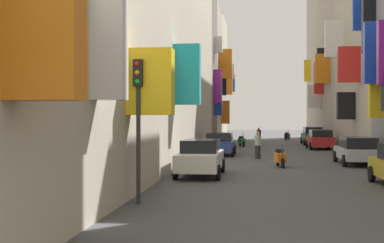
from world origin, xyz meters
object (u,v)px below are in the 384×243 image
scooter_black (287,136)px  parked_car_silver (357,150)px  parked_car_red (320,139)px  pedestrian_near_left (258,145)px  traffic_light_near_corner (138,105)px  parked_car_white (201,157)px  parked_car_blue (220,143)px  pedestrian_near_right (259,136)px  scooter_orange (280,157)px  scooter_green (242,141)px  parked_car_green (312,135)px

scooter_black → parked_car_silver: bearing=-86.5°
parked_car_silver → scooter_black: bearing=93.5°
scooter_black → parked_car_red: bearing=-84.3°
pedestrian_near_left → traffic_light_near_corner: 16.96m
parked_car_silver → parked_car_white: parked_car_white is taller
parked_car_silver → parked_car_white: bearing=-141.0°
parked_car_blue → pedestrian_near_right: bearing=78.9°
scooter_orange → scooter_black: 31.06m
parked_car_silver → scooter_green: parked_car_silver is taller
scooter_black → pedestrian_near_left: bearing=-97.2°
parked_car_silver → pedestrian_near_right: 19.71m
parked_car_silver → parked_car_green: size_ratio=0.98×
parked_car_blue → scooter_black: size_ratio=2.27×
parked_car_blue → parked_car_green: 16.44m
parked_car_silver → scooter_green: bearing=111.3°
parked_car_white → scooter_black: size_ratio=2.50×
parked_car_blue → pedestrian_near_right: pedestrian_near_right is taller
parked_car_red → scooter_green: (-6.13, 2.86, -0.32)m
parked_car_silver → parked_car_blue: (-7.48, 5.85, 0.01)m
scooter_orange → traffic_light_near_corner: bearing=-111.3°
scooter_orange → scooter_black: (2.22, 30.98, -0.00)m
pedestrian_near_left → scooter_black: bearing=82.8°
scooter_green → pedestrian_near_left: bearing=-84.4°
parked_car_red → pedestrian_near_left: (-4.85, -10.13, 0.02)m
parked_car_red → scooter_orange: size_ratio=2.41×
parked_car_green → traffic_light_near_corner: traffic_light_near_corner is taller
parked_car_silver → parked_car_red: size_ratio=1.00×
parked_car_silver → parked_car_blue: parked_car_blue is taller
pedestrian_near_left → pedestrian_near_right: pedestrian_near_left is taller
parked_car_red → scooter_orange: parked_car_red is taller
traffic_light_near_corner → scooter_orange: bearing=68.7°
parked_car_silver → parked_car_blue: size_ratio=1.11×
parked_car_blue → traffic_light_near_corner: (-0.96, -19.05, 2.00)m
parked_car_red → traffic_light_near_corner: 27.94m
scooter_black → pedestrian_near_right: size_ratio=1.12×
scooter_orange → pedestrian_near_left: 5.20m
scooter_green → scooter_orange: bearing=-82.6°
parked_car_red → scooter_green: bearing=155.0°
parked_car_green → scooter_green: size_ratio=2.40×
scooter_orange → traffic_light_near_corner: traffic_light_near_corner is taller
parked_car_blue → parked_car_green: bearing=63.1°
scooter_green → traffic_light_near_corner: size_ratio=0.46×
scooter_orange → scooter_black: size_ratio=1.04×
parked_car_silver → parked_car_blue: bearing=142.0°
pedestrian_near_left → pedestrian_near_right: (0.17, 15.79, -0.04)m
scooter_green → traffic_light_near_corner: bearing=-94.1°
parked_car_red → parked_car_white: 20.78m
parked_car_green → scooter_black: (-1.73, 8.69, -0.36)m
scooter_green → parked_car_green: bearing=33.9°
parked_car_red → scooter_orange: bearing=-104.0°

